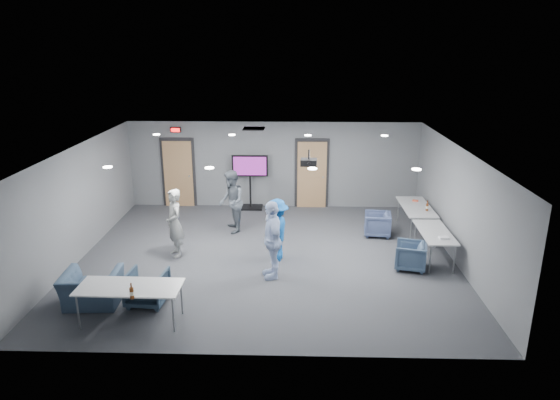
{
  "coord_description": "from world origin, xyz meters",
  "views": [
    {
      "loc": [
        0.65,
        -11.17,
        5.02
      ],
      "look_at": [
        0.3,
        0.85,
        1.2
      ],
      "focal_mm": 32.0,
      "sensor_mm": 36.0,
      "label": 1
    }
  ],
  "objects_px": {
    "chair_front_a": "(147,287)",
    "table_front_left": "(130,288)",
    "person_d": "(277,230)",
    "tv_stand": "(250,179)",
    "projector": "(309,162)",
    "person_a": "(174,223)",
    "chair_right_a": "(377,224)",
    "table_right_b": "(435,233)",
    "bottle_right": "(427,207)",
    "chair_front_b": "(92,289)",
    "person_b": "(231,202)",
    "bottle_front": "(132,293)",
    "table_right_a": "(416,208)",
    "person_c": "(272,240)",
    "chair_right_b": "(410,256)"
  },
  "relations": [
    {
      "from": "person_a",
      "to": "table_right_a",
      "type": "height_order",
      "value": "person_a"
    },
    {
      "from": "person_d",
      "to": "projector",
      "type": "height_order",
      "value": "projector"
    },
    {
      "from": "person_d",
      "to": "chair_front_a",
      "type": "xyz_separation_m",
      "value": [
        -2.51,
        -2.19,
        -0.41
      ]
    },
    {
      "from": "person_c",
      "to": "bottle_right",
      "type": "xyz_separation_m",
      "value": [
        4.01,
        2.53,
        -0.05
      ]
    },
    {
      "from": "person_a",
      "to": "chair_right_a",
      "type": "height_order",
      "value": "person_a"
    },
    {
      "from": "person_a",
      "to": "chair_front_a",
      "type": "height_order",
      "value": "person_a"
    },
    {
      "from": "table_right_b",
      "to": "projector",
      "type": "xyz_separation_m",
      "value": [
        -3.02,
        -0.03,
        1.72
      ]
    },
    {
      "from": "table_front_left",
      "to": "bottle_front",
      "type": "height_order",
      "value": "bottle_front"
    },
    {
      "from": "chair_front_b",
      "to": "table_right_a",
      "type": "relative_size",
      "value": 0.58
    },
    {
      "from": "person_a",
      "to": "table_front_left",
      "type": "bearing_deg",
      "value": -32.34
    },
    {
      "from": "chair_right_b",
      "to": "projector",
      "type": "height_order",
      "value": "projector"
    },
    {
      "from": "tv_stand",
      "to": "chair_front_b",
      "type": "bearing_deg",
      "value": -113.13
    },
    {
      "from": "person_b",
      "to": "chair_right_a",
      "type": "distance_m",
      "value": 4.0
    },
    {
      "from": "person_b",
      "to": "table_right_b",
      "type": "distance_m",
      "value": 5.35
    },
    {
      "from": "table_right_b",
      "to": "bottle_right",
      "type": "relative_size",
      "value": 5.8
    },
    {
      "from": "table_front_left",
      "to": "tv_stand",
      "type": "height_order",
      "value": "tv_stand"
    },
    {
      "from": "table_right_b",
      "to": "chair_right_a",
      "type": "bearing_deg",
      "value": 34.8
    },
    {
      "from": "bottle_front",
      "to": "projector",
      "type": "relative_size",
      "value": 0.76
    },
    {
      "from": "chair_right_b",
      "to": "table_front_left",
      "type": "relative_size",
      "value": 0.36
    },
    {
      "from": "bottle_front",
      "to": "chair_front_a",
      "type": "bearing_deg",
      "value": 94.73
    },
    {
      "from": "chair_front_b",
      "to": "bottle_right",
      "type": "distance_m",
      "value": 8.5
    },
    {
      "from": "chair_right_a",
      "to": "chair_front_a",
      "type": "relative_size",
      "value": 0.92
    },
    {
      "from": "chair_right_a",
      "to": "bottle_right",
      "type": "distance_m",
      "value": 1.38
    },
    {
      "from": "person_a",
      "to": "chair_front_a",
      "type": "relative_size",
      "value": 2.19
    },
    {
      "from": "table_right_a",
      "to": "tv_stand",
      "type": "distance_m",
      "value": 5.09
    },
    {
      "from": "projector",
      "to": "chair_front_b",
      "type": "bearing_deg",
      "value": -147.38
    },
    {
      "from": "chair_front_b",
      "to": "table_front_left",
      "type": "distance_m",
      "value": 1.2
    },
    {
      "from": "chair_front_b",
      "to": "table_front_left",
      "type": "xyz_separation_m",
      "value": [
        0.98,
        -0.6,
        0.34
      ]
    },
    {
      "from": "person_d",
      "to": "chair_front_a",
      "type": "bearing_deg",
      "value": -36.07
    },
    {
      "from": "table_right_a",
      "to": "bottle_front",
      "type": "distance_m",
      "value": 8.15
    },
    {
      "from": "person_c",
      "to": "chair_front_b",
      "type": "relative_size",
      "value": 1.64
    },
    {
      "from": "person_b",
      "to": "bottle_right",
      "type": "height_order",
      "value": "person_b"
    },
    {
      "from": "chair_right_a",
      "to": "projector",
      "type": "distance_m",
      "value": 3.26
    },
    {
      "from": "person_c",
      "to": "bottle_right",
      "type": "bearing_deg",
      "value": 108.9
    },
    {
      "from": "person_c",
      "to": "chair_front_a",
      "type": "relative_size",
      "value": 2.31
    },
    {
      "from": "chair_right_b",
      "to": "table_right_b",
      "type": "relative_size",
      "value": 0.42
    },
    {
      "from": "tv_stand",
      "to": "table_front_left",
      "type": "bearing_deg",
      "value": -103.71
    },
    {
      "from": "person_d",
      "to": "table_right_b",
      "type": "xyz_separation_m",
      "value": [
        3.75,
        0.08,
        -0.08
      ]
    },
    {
      "from": "table_right_a",
      "to": "table_right_b",
      "type": "relative_size",
      "value": 1.1
    },
    {
      "from": "person_d",
      "to": "tv_stand",
      "type": "bearing_deg",
      "value": -153.12
    },
    {
      "from": "tv_stand",
      "to": "projector",
      "type": "relative_size",
      "value": 4.38
    },
    {
      "from": "person_c",
      "to": "chair_front_a",
      "type": "distance_m",
      "value": 2.81
    },
    {
      "from": "projector",
      "to": "chair_front_a",
      "type": "bearing_deg",
      "value": -141.08
    },
    {
      "from": "bottle_front",
      "to": "chair_right_b",
      "type": "bearing_deg",
      "value": 27.93
    },
    {
      "from": "person_a",
      "to": "chair_front_a",
      "type": "bearing_deg",
      "value": -30.6
    },
    {
      "from": "chair_front_b",
      "to": "table_right_b",
      "type": "bearing_deg",
      "value": -165.23
    },
    {
      "from": "person_a",
      "to": "person_d",
      "type": "distance_m",
      "value": 2.49
    },
    {
      "from": "chair_front_a",
      "to": "table_front_left",
      "type": "distance_m",
      "value": 0.78
    },
    {
      "from": "chair_front_b",
      "to": "chair_right_a",
      "type": "bearing_deg",
      "value": -150.88
    },
    {
      "from": "person_b",
      "to": "table_front_left",
      "type": "distance_m",
      "value": 4.89
    }
  ]
}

